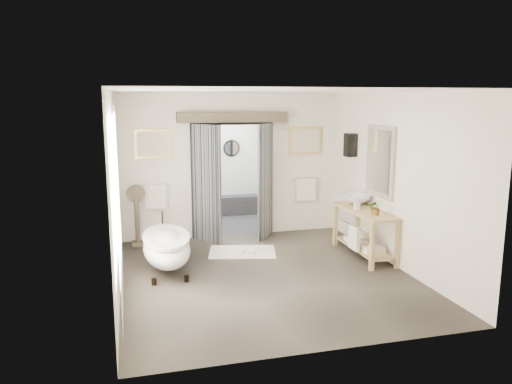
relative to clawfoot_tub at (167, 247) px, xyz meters
The scene contains 13 objects.
ground_plane 1.68m from the clawfoot_tub, 22.76° to the right, with size 5.00×5.00×0.00m, color #4C443A.
room_shell 2.19m from the clawfoot_tub, 26.82° to the right, with size 4.52×5.02×2.91m.
shower_room 3.72m from the clawfoot_tub, 65.96° to the left, with size 2.22×2.01×2.51m.
back_wall_dressing 2.54m from the clawfoot_tub, 48.34° to the left, with size 3.82×0.74×2.52m.
clawfoot_tub is the anchor object (origin of this frame).
vanity 3.46m from the clawfoot_tub, ahead, with size 0.57×1.60×0.85m.
pedestal_mirror 1.63m from the clawfoot_tub, 105.06° to the left, with size 0.35×0.23×1.19m.
rug 1.61m from the clawfoot_tub, 24.94° to the left, with size 1.20×0.80×0.01m, color beige.
slippers 1.61m from the clawfoot_tub, 20.70° to the left, with size 0.42×0.28×0.05m.
basin 3.58m from the clawfoot_tub, ahead, with size 0.53×0.53×0.18m, color white.
plant 3.54m from the clawfoot_tub, ahead, with size 0.25×0.21×0.27m, color gray.
soap_bottle_a 3.39m from the clawfoot_tub, ahead, with size 0.09×0.09×0.19m, color gray.
soap_bottle_b 3.54m from the clawfoot_tub, ahead, with size 0.13×0.13×0.16m, color gray.
Camera 1 is at (-2.06, -7.29, 2.79)m, focal length 35.00 mm.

